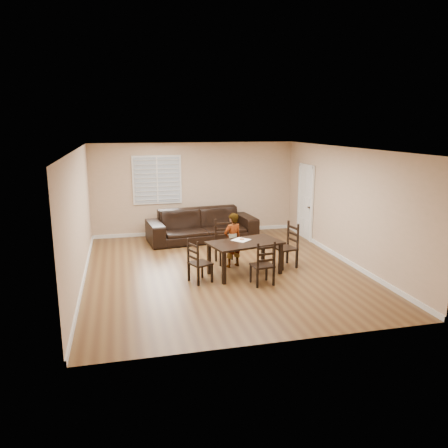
{
  "coord_description": "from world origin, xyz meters",
  "views": [
    {
      "loc": [
        -2.14,
        -9.15,
        3.2
      ],
      "look_at": [
        0.11,
        0.23,
        1.0
      ],
      "focal_mm": 35.0,
      "sensor_mm": 36.0,
      "label": 1
    }
  ],
  "objects_px": {
    "chair_near": "(225,242)",
    "donut": "(242,239)",
    "chair_right": "(290,246)",
    "sofa": "(202,225)",
    "child": "(233,240)",
    "chair_left": "(196,263)",
    "dining_table": "(245,246)",
    "chair_far": "(265,266)"
  },
  "relations": [
    {
      "from": "child",
      "to": "chair_right",
      "type": "bearing_deg",
      "value": 147.76
    },
    {
      "from": "chair_near",
      "to": "chair_far",
      "type": "height_order",
      "value": "chair_near"
    },
    {
      "from": "dining_table",
      "to": "chair_far",
      "type": "distance_m",
      "value": 0.85
    },
    {
      "from": "chair_far",
      "to": "chair_right",
      "type": "bearing_deg",
      "value": -138.72
    },
    {
      "from": "chair_near",
      "to": "chair_right",
      "type": "bearing_deg",
      "value": -30.05
    },
    {
      "from": "chair_near",
      "to": "chair_left",
      "type": "xyz_separation_m",
      "value": [
        -0.92,
        -1.27,
        -0.05
      ]
    },
    {
      "from": "chair_near",
      "to": "chair_left",
      "type": "relative_size",
      "value": 1.12
    },
    {
      "from": "chair_near",
      "to": "chair_right",
      "type": "distance_m",
      "value": 1.54
    },
    {
      "from": "chair_right",
      "to": "sofa",
      "type": "bearing_deg",
      "value": -161.62
    },
    {
      "from": "chair_right",
      "to": "child",
      "type": "height_order",
      "value": "child"
    },
    {
      "from": "dining_table",
      "to": "chair_left",
      "type": "relative_size",
      "value": 1.85
    },
    {
      "from": "child",
      "to": "sofa",
      "type": "xyz_separation_m",
      "value": [
        -0.24,
        2.49,
        -0.19
      ]
    },
    {
      "from": "sofa",
      "to": "chair_far",
      "type": "bearing_deg",
      "value": -88.2
    },
    {
      "from": "child",
      "to": "sofa",
      "type": "relative_size",
      "value": 0.42
    },
    {
      "from": "chair_far",
      "to": "chair_left",
      "type": "bearing_deg",
      "value": -27.27
    },
    {
      "from": "chair_far",
      "to": "sofa",
      "type": "xyz_separation_m",
      "value": [
        -0.56,
        3.83,
        0.02
      ]
    },
    {
      "from": "chair_left",
      "to": "donut",
      "type": "distance_m",
      "value": 1.26
    },
    {
      "from": "child",
      "to": "sofa",
      "type": "bearing_deg",
      "value": -105.09
    },
    {
      "from": "chair_right",
      "to": "chair_far",
      "type": "bearing_deg",
      "value": -52.85
    },
    {
      "from": "chair_right",
      "to": "dining_table",
      "type": "bearing_deg",
      "value": -87.17
    },
    {
      "from": "chair_left",
      "to": "donut",
      "type": "xyz_separation_m",
      "value": [
        1.11,
        0.47,
        0.33
      ]
    },
    {
      "from": "dining_table",
      "to": "chair_right",
      "type": "distance_m",
      "value": 1.2
    },
    {
      "from": "dining_table",
      "to": "chair_left",
      "type": "xyz_separation_m",
      "value": [
        -1.14,
        -0.3,
        -0.22
      ]
    },
    {
      "from": "chair_left",
      "to": "chair_far",
      "type": "bearing_deg",
      "value": -133.91
    },
    {
      "from": "donut",
      "to": "chair_right",
      "type": "bearing_deg",
      "value": 5.11
    },
    {
      "from": "chair_right",
      "to": "donut",
      "type": "distance_m",
      "value": 1.22
    },
    {
      "from": "donut",
      "to": "sofa",
      "type": "bearing_deg",
      "value": 97.03
    },
    {
      "from": "dining_table",
      "to": "chair_far",
      "type": "bearing_deg",
      "value": -91.0
    },
    {
      "from": "child",
      "to": "donut",
      "type": "height_order",
      "value": "child"
    },
    {
      "from": "chair_far",
      "to": "chair_right",
      "type": "xyz_separation_m",
      "value": [
        0.97,
        1.08,
        0.05
      ]
    },
    {
      "from": "chair_right",
      "to": "child",
      "type": "distance_m",
      "value": 1.33
    },
    {
      "from": "donut",
      "to": "sofa",
      "type": "height_order",
      "value": "sofa"
    },
    {
      "from": "chair_near",
      "to": "sofa",
      "type": "xyz_separation_m",
      "value": [
        -0.16,
        2.06,
        -0.03
      ]
    },
    {
      "from": "chair_far",
      "to": "child",
      "type": "relative_size",
      "value": 0.74
    },
    {
      "from": "child",
      "to": "sofa",
      "type": "height_order",
      "value": "child"
    },
    {
      "from": "donut",
      "to": "sofa",
      "type": "xyz_separation_m",
      "value": [
        -0.35,
        2.86,
        -0.31
      ]
    },
    {
      "from": "donut",
      "to": "chair_near",
      "type": "bearing_deg",
      "value": 103.65
    },
    {
      "from": "chair_near",
      "to": "chair_far",
      "type": "relative_size",
      "value": 1.11
    },
    {
      "from": "dining_table",
      "to": "donut",
      "type": "height_order",
      "value": "donut"
    },
    {
      "from": "chair_near",
      "to": "donut",
      "type": "xyz_separation_m",
      "value": [
        0.19,
        -0.8,
        0.28
      ]
    },
    {
      "from": "chair_right",
      "to": "child",
      "type": "xyz_separation_m",
      "value": [
        -1.29,
        0.27,
        0.16
      ]
    },
    {
      "from": "dining_table",
      "to": "chair_left",
      "type": "bearing_deg",
      "value": -179.11
    }
  ]
}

